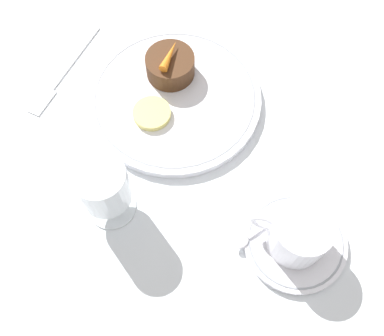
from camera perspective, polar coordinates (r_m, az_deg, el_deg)
The scene contains 10 objects.
ground_plane at distance 0.70m, azimuth -1.41°, elevation 6.54°, with size 3.00×3.00×0.00m, color white.
dinner_plate at distance 0.71m, azimuth -2.20°, elevation 8.86°, with size 0.27×0.27×0.01m.
saucer at distance 0.63m, azimuth 12.96°, elevation -9.15°, with size 0.14×0.14×0.01m.
coffee_cup at distance 0.59m, azimuth 13.47°, elevation -8.06°, with size 0.10×0.08×0.07m.
spoon at distance 0.62m, azimuth 8.96°, elevation -7.48°, with size 0.08×0.10×0.00m.
wine_glass at distance 0.58m, azimuth -11.16°, elevation -2.44°, with size 0.07×0.07×0.11m.
fork at distance 0.77m, azimuth -16.52°, elevation 10.91°, with size 0.04×0.19×0.01m.
dessert_cake at distance 0.71m, azimuth -2.78°, elevation 12.86°, with size 0.08×0.08×0.04m.
carrot_garnish at distance 0.69m, azimuth -2.87°, elevation 14.11°, with size 0.02×0.06×0.01m.
pineapple_slice at distance 0.68m, azimuth -5.12°, elevation 6.92°, with size 0.06×0.06×0.01m.
Camera 1 is at (-0.13, 0.35, 0.59)m, focal length 42.00 mm.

